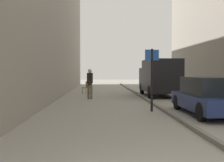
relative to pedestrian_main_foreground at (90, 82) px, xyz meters
name	(u,v)px	position (x,y,z in m)	size (l,w,h in m)	color
ground_plane	(120,102)	(1.69, -1.44, -1.05)	(80.00, 80.00, 0.00)	gray
kerb_strip	(148,100)	(3.27, -1.44, -0.99)	(0.16, 40.00, 0.12)	slate
pedestrian_main_foreground	(90,82)	(0.00, 0.00, 0.00)	(0.36, 0.24, 1.82)	brown
delivery_van	(159,77)	(4.60, 1.80, 0.25)	(2.03, 4.96, 2.44)	black
parked_car	(209,96)	(4.81, -6.05, -0.34)	(1.85, 4.20, 1.45)	navy
street_sign_post	(152,74)	(2.76, -5.14, 0.49)	(0.59, 0.14, 2.60)	black
cafe_chair_near_window	(87,87)	(-0.36, 3.60, -0.50)	(0.62, 0.62, 0.94)	brown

